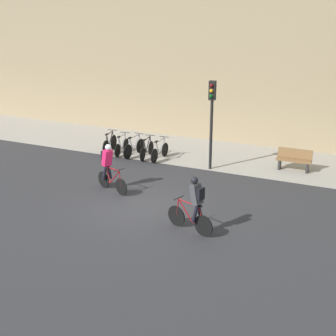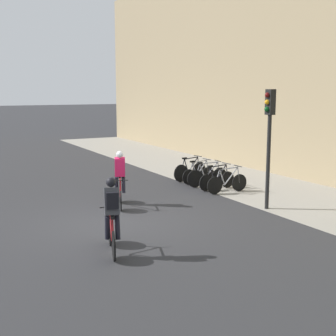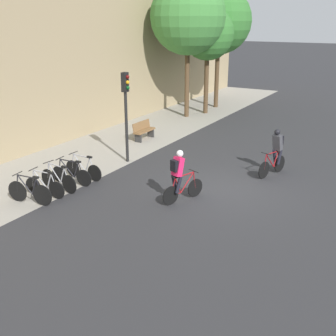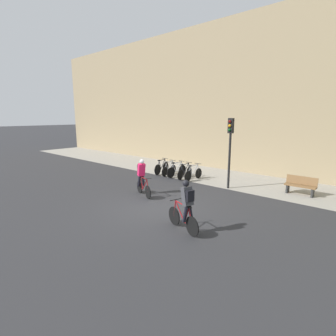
# 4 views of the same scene
# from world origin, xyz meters

# --- Properties ---
(ground) EXTENTS (200.00, 200.00, 0.00)m
(ground) POSITION_xyz_m (0.00, 0.00, 0.00)
(ground) COLOR #2B2B2D
(kerb_strip) EXTENTS (44.00, 4.50, 0.01)m
(kerb_strip) POSITION_xyz_m (0.00, 6.75, 0.00)
(kerb_strip) COLOR gray
(kerb_strip) RESTS_ON ground
(cyclist_pink) EXTENTS (1.57, 0.70, 1.75)m
(cyclist_pink) POSITION_xyz_m (-1.72, 0.90, 0.95)
(cyclist_pink) COLOR black
(cyclist_pink) RESTS_ON ground
(cyclist_grey) EXTENTS (1.64, 0.63, 1.77)m
(cyclist_grey) POSITION_xyz_m (2.42, -1.00, 0.95)
(cyclist_grey) COLOR black
(cyclist_grey) RESTS_ON ground
(parked_bike_0) EXTENTS (0.46, 1.64, 0.98)m
(parked_bike_0) POSITION_xyz_m (-4.21, 4.98, 0.41)
(parked_bike_0) COLOR black
(parked_bike_0) RESTS_ON ground
(parked_bike_1) EXTENTS (0.46, 1.56, 0.94)m
(parked_bike_1) POSITION_xyz_m (-3.56, 4.98, 0.38)
(parked_bike_1) COLOR black
(parked_bike_1) RESTS_ON ground
(parked_bike_2) EXTENTS (0.46, 1.71, 0.97)m
(parked_bike_2) POSITION_xyz_m (-2.92, 4.98, 0.40)
(parked_bike_2) COLOR black
(parked_bike_2) RESTS_ON ground
(parked_bike_3) EXTENTS (0.46, 1.66, 0.94)m
(parked_bike_3) POSITION_xyz_m (-2.27, 4.97, 0.38)
(parked_bike_3) COLOR black
(parked_bike_3) RESTS_ON ground
(parked_bike_4) EXTENTS (0.46, 1.69, 0.95)m
(parked_bike_4) POSITION_xyz_m (-1.63, 4.97, 0.39)
(parked_bike_4) COLOR black
(parked_bike_4) RESTS_ON ground
(traffic_light_pole) EXTENTS (0.26, 0.30, 3.66)m
(traffic_light_pole) POSITION_xyz_m (0.83, 4.72, 2.53)
(traffic_light_pole) COLOR black
(traffic_light_pole) RESTS_ON ground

